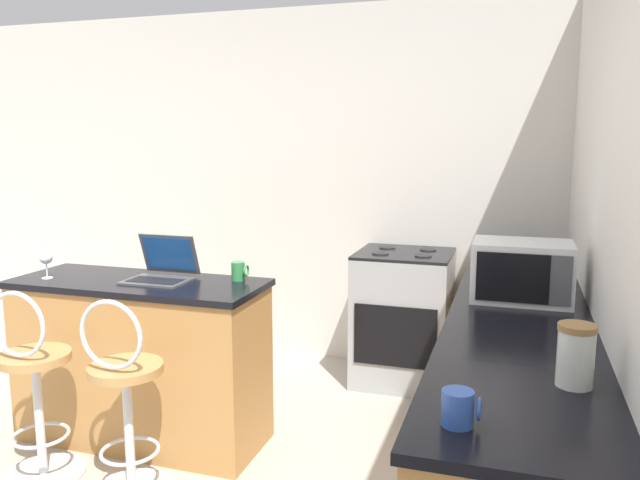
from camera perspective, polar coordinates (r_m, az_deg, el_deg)
wall_back at (r=4.74m, az=-2.44°, el=4.88°), size 12.00×0.06×2.60m
breakfast_bar at (r=3.64m, az=-15.98°, el=-10.53°), size 1.38×0.54×0.91m
counter_right at (r=3.16m, az=17.49°, el=-13.71°), size 0.61×3.02×0.91m
bar_stool_near at (r=3.41m, az=-24.65°, el=-12.52°), size 0.40×0.40×0.97m
bar_stool_far at (r=3.10m, az=-17.38°, el=-14.25°), size 0.40×0.40×0.97m
laptop at (r=3.49m, az=-14.20°, el=-2.56°), size 0.34×0.30×0.24m
microwave at (r=3.09m, az=17.97°, el=-2.73°), size 0.45×0.33×0.28m
stove_range at (r=4.33m, az=7.61°, el=-7.03°), size 0.63×0.60×0.92m
wine_glass_short at (r=3.71m, az=-23.77°, el=-1.56°), size 0.07×0.07×0.15m
mug_green at (r=3.39m, az=-7.44°, el=-2.84°), size 0.09×0.07×0.10m
mug_blue at (r=1.76m, az=12.58°, el=-14.77°), size 0.10×0.09×0.10m
storage_jar at (r=2.11m, az=22.34°, el=-9.71°), size 0.12×0.12×0.20m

